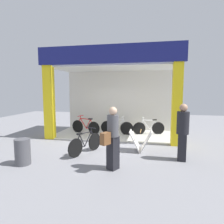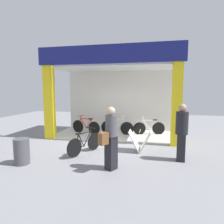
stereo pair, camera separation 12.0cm
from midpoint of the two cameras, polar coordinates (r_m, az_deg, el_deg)
ground_plane at (r=8.12m, az=-0.56°, el=-8.60°), size 19.22×19.22×0.00m
shop_facade at (r=9.20m, az=1.38°, el=6.20°), size 5.81×2.90×3.83m
bicycle_inside_0 at (r=9.55m, az=-7.27°, el=-4.22°), size 1.53×0.53×0.87m
bicycle_inside_1 at (r=9.42m, az=11.14°, el=-4.53°), size 1.47×0.47×0.83m
bicycle_inside_2 at (r=9.29m, az=1.82°, el=-4.44°), size 1.59×0.44×0.88m
bicycle_parked_0 at (r=6.64m, az=-7.47°, el=-9.11°), size 0.65×1.42×0.84m
sandwich_board_sign at (r=6.85m, az=8.64°, el=-8.42°), size 0.77×0.60×0.74m
pedestrian_0 at (r=5.18m, az=0.21°, el=-7.54°), size 0.48×0.62×1.68m
pedestrian_1 at (r=6.18m, az=20.20°, el=-5.34°), size 0.40×0.40×1.71m
trash_bin at (r=6.22m, az=-24.38°, el=-10.42°), size 0.43×0.43×0.74m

